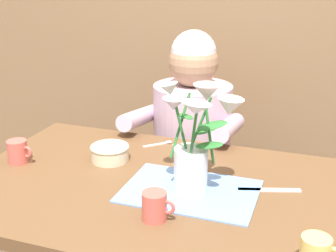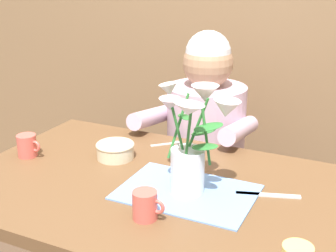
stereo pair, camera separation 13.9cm
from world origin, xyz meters
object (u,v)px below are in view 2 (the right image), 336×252
at_px(seated_person, 205,160).
at_px(flower_vase, 192,141).
at_px(ceramic_mug, 145,205).
at_px(dinner_knife, 268,195).
at_px(tea_cup, 28,146).
at_px(ceramic_bowl, 115,150).

height_order(seated_person, flower_vase, seated_person).
relative_size(seated_person, ceramic_mug, 12.20).
distance_m(seated_person, dinner_knife, 0.70).
distance_m(tea_cup, ceramic_mug, 0.61).
height_order(ceramic_bowl, dinner_knife, ceramic_bowl).
height_order(flower_vase, tea_cup, flower_vase).
relative_size(seated_person, flower_vase, 3.48).
bearing_deg(dinner_knife, tea_cup, 167.40).
distance_m(ceramic_bowl, dinner_knife, 0.56).
bearing_deg(ceramic_mug, seated_person, 99.62).
xyz_separation_m(dinner_knife, ceramic_mug, (-0.27, -0.27, 0.04)).
distance_m(flower_vase, ceramic_mug, 0.23).
xyz_separation_m(flower_vase, dinner_knife, (0.21, 0.08, -0.17)).
bearing_deg(ceramic_mug, ceramic_bowl, 132.72).
xyz_separation_m(flower_vase, ceramic_bowl, (-0.35, 0.13, -0.14)).
relative_size(dinner_knife, tea_cup, 2.04).
bearing_deg(ceramic_bowl, seated_person, 73.02).
distance_m(flower_vase, ceramic_bowl, 0.39).
xyz_separation_m(seated_person, ceramic_bowl, (-0.15, -0.50, 0.21)).
relative_size(seated_person, dinner_knife, 5.97).
bearing_deg(seated_person, tea_cup, -129.41).
height_order(flower_vase, ceramic_bowl, flower_vase).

